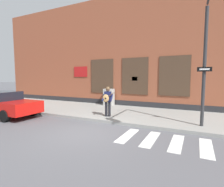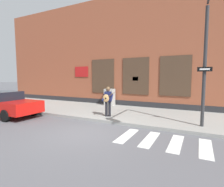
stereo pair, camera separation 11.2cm
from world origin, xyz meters
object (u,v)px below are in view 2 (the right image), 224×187
at_px(red_car, 6,104).
at_px(utility_box, 110,97).
at_px(busker, 108,100).
at_px(traffic_light, 208,36).

bearing_deg(red_car, utility_box, 53.66).
bearing_deg(red_car, busker, 19.27).
bearing_deg(utility_box, traffic_light, -35.17).
height_order(red_car, busker, busker).
height_order(busker, utility_box, busker).
distance_m(busker, traffic_light, 5.72).
distance_m(traffic_light, utility_box, 8.72).
distance_m(red_car, utility_box, 7.16).
height_order(red_car, traffic_light, traffic_light).
height_order(busker, traffic_light, traffic_light).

